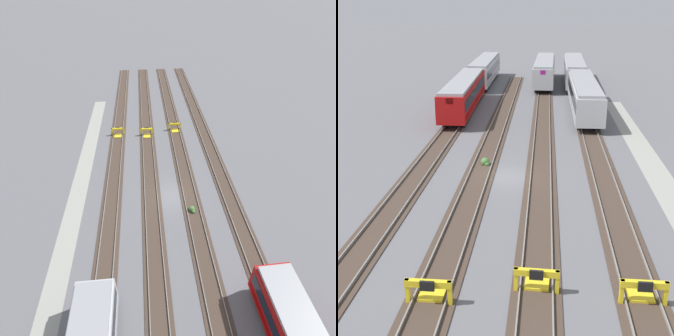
{
  "view_description": "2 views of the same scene",
  "coord_description": "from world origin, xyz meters",
  "views": [
    {
      "loc": [
        21.51,
        -2.4,
        21.48
      ],
      "look_at": [
        -3.04,
        0.0,
        1.8
      ],
      "focal_mm": 28.0,
      "sensor_mm": 36.0,
      "label": 1
    },
    {
      "loc": [
        -31.38,
        -2.37,
        12.14
      ],
      "look_at": [
        -3.04,
        0.0,
        1.8
      ],
      "focal_mm": 50.0,
      "sensor_mm": 36.0,
      "label": 2
    }
  ],
  "objects": [
    {
      "name": "rail_track_middle",
      "position": [
        0.0,
        2.24,
        0.04
      ],
      "size": [
        90.0,
        2.24,
        0.21
      ],
      "color": "#47382D",
      "rests_on": "ground"
    },
    {
      "name": "service_walkway",
      "position": [
        0.0,
        -10.75,
        0.0
      ],
      "size": [
        54.0,
        2.0,
        0.01
      ],
      "primitive_type": "cube",
      "color": "#9E9E93",
      "rests_on": "ground"
    },
    {
      "name": "bumper_stop_near_inner_track",
      "position": [
        -13.7,
        -2.25,
        0.51
      ],
      "size": [
        1.38,
        2.01,
        1.22
      ],
      "color": "yellow",
      "rests_on": "ground"
    },
    {
      "name": "rail_track_near_inner",
      "position": [
        0.0,
        -2.24,
        0.04
      ],
      "size": [
        90.0,
        2.24,
        0.21
      ],
      "color": "#47382D",
      "rests_on": "ground"
    },
    {
      "name": "weed_clump",
      "position": [
        2.44,
        2.08,
        0.24
      ],
      "size": [
        0.92,
        0.7,
        0.64
      ],
      "color": "#4C7F3D",
      "rests_on": "ground"
    },
    {
      "name": "rail_track_nearest",
      "position": [
        0.0,
        -6.72,
        0.04
      ],
      "size": [
        90.0,
        2.23,
        0.21
      ],
      "color": "#47382D",
      "rests_on": "ground"
    },
    {
      "name": "ground_plane",
      "position": [
        0.0,
        0.0,
        0.0
      ],
      "size": [
        400.0,
        400.0,
        0.0
      ],
      "primitive_type": "plane",
      "color": "slate"
    },
    {
      "name": "rail_track_far_inner",
      "position": [
        0.0,
        6.72,
        0.04
      ],
      "size": [
        90.0,
        2.23,
        0.21
      ],
      "color": "#47382D",
      "rests_on": "ground"
    },
    {
      "name": "bumper_stop_middle_track",
      "position": [
        -14.88,
        2.24,
        0.51
      ],
      "size": [
        1.34,
        2.0,
        1.22
      ],
      "color": "yellow",
      "rests_on": "ground"
    },
    {
      "name": "bumper_stop_nearest_track",
      "position": [
        -14.19,
        -6.72,
        0.51
      ],
      "size": [
        1.35,
        2.0,
        1.22
      ],
      "color": "yellow",
      "rests_on": "ground"
    }
  ]
}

